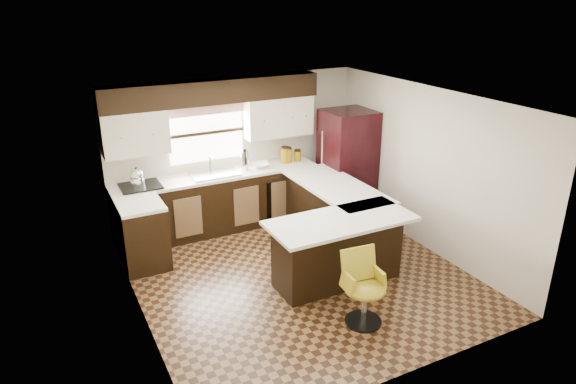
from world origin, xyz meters
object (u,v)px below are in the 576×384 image
refrigerator (347,164)px  peninsula_return (337,251)px  peninsula_long (332,216)px  bar_chair (365,290)px

refrigerator → peninsula_return: bearing=-126.0°
peninsula_long → peninsula_return: (-0.53, -0.97, 0.00)m
peninsula_return → refrigerator: size_ratio=0.90×
peninsula_return → bar_chair: peninsula_return is taller
peninsula_return → bar_chair: 0.96m
refrigerator → peninsula_long: bearing=-133.3°
peninsula_long → peninsula_return: bearing=-118.3°
peninsula_long → refrigerator: 1.24m
peninsula_return → refrigerator: (1.31, 1.81, 0.46)m
bar_chair → peninsula_long: bearing=74.0°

